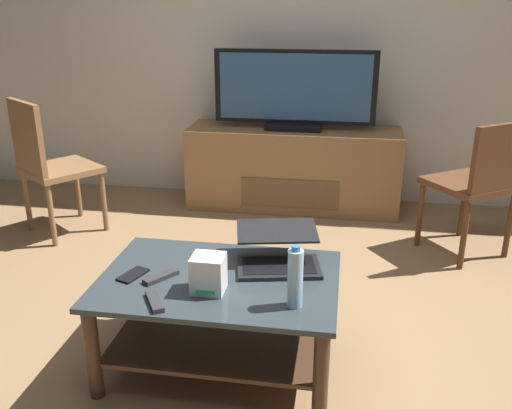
# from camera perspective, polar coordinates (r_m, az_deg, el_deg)

# --- Properties ---
(ground_plane) EXTENTS (7.68, 7.68, 0.00)m
(ground_plane) POSITION_cam_1_polar(r_m,az_deg,el_deg) (2.74, 0.08, -13.67)
(ground_plane) COLOR olive
(back_wall) EXTENTS (6.40, 0.12, 2.80)m
(back_wall) POSITION_cam_1_polar(r_m,az_deg,el_deg) (4.41, 4.90, 18.61)
(back_wall) COLOR beige
(back_wall) RESTS_ON ground
(coffee_table) EXTENTS (1.01, 0.68, 0.43)m
(coffee_table) POSITION_cam_1_polar(r_m,az_deg,el_deg) (2.42, -3.79, -10.35)
(coffee_table) COLOR #2D383D
(coffee_table) RESTS_ON ground
(media_cabinet) EXTENTS (1.60, 0.47, 0.62)m
(media_cabinet) POSITION_cam_1_polar(r_m,az_deg,el_deg) (4.27, 3.85, 3.73)
(media_cabinet) COLOR olive
(media_cabinet) RESTS_ON ground
(television) EXTENTS (1.19, 0.20, 0.58)m
(television) POSITION_cam_1_polar(r_m,az_deg,el_deg) (4.12, 4.02, 11.52)
(television) COLOR black
(television) RESTS_ON media_cabinet
(dining_chair) EXTENTS (0.61, 0.61, 0.88)m
(dining_chair) POSITION_cam_1_polar(r_m,az_deg,el_deg) (3.62, 22.08, 2.35)
(dining_chair) COLOR #59331E
(dining_chair) RESTS_ON ground
(side_chair) EXTENTS (0.62, 0.62, 0.94)m
(side_chair) POSITION_cam_1_polar(r_m,az_deg,el_deg) (3.94, -20.70, 4.20)
(side_chair) COLOR brown
(side_chair) RESTS_ON ground
(laptop) EXTENTS (0.42, 0.41, 0.15)m
(laptop) POSITION_cam_1_polar(r_m,az_deg,el_deg) (2.44, 2.29, -4.94)
(laptop) COLOR black
(laptop) RESTS_ON coffee_table
(router_box) EXTENTS (0.13, 0.12, 0.15)m
(router_box) POSITION_cam_1_polar(r_m,az_deg,el_deg) (2.22, -4.94, -7.13)
(router_box) COLOR white
(router_box) RESTS_ON coffee_table
(water_bottle_near) EXTENTS (0.06, 0.06, 0.25)m
(water_bottle_near) POSITION_cam_1_polar(r_m,az_deg,el_deg) (2.10, 4.06, -7.58)
(water_bottle_near) COLOR #99C6E5
(water_bottle_near) RESTS_ON coffee_table
(cell_phone) EXTENTS (0.11, 0.16, 0.01)m
(cell_phone) POSITION_cam_1_polar(r_m,az_deg,el_deg) (2.42, -12.59, -7.10)
(cell_phone) COLOR black
(cell_phone) RESTS_ON coffee_table
(tv_remote) EXTENTS (0.12, 0.16, 0.02)m
(tv_remote) POSITION_cam_1_polar(r_m,az_deg,el_deg) (2.19, -10.42, -9.80)
(tv_remote) COLOR #2D2D30
(tv_remote) RESTS_ON coffee_table
(soundbar_remote) EXTENTS (0.13, 0.16, 0.02)m
(soundbar_remote) POSITION_cam_1_polar(r_m,az_deg,el_deg) (2.37, -9.79, -7.36)
(soundbar_remote) COLOR #2D2D30
(soundbar_remote) RESTS_ON coffee_table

